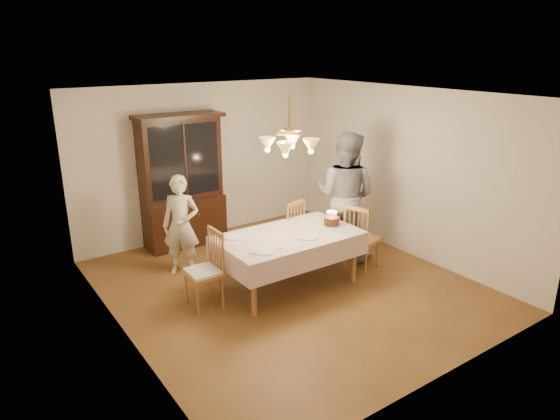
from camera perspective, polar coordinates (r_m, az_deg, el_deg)
ground at (r=7.00m, az=0.95°, el=-8.62°), size 5.00×5.00×0.00m
room_shell at (r=6.44m, az=1.02°, el=4.03°), size 5.00×5.00×5.00m
dining_table at (r=6.72m, az=0.98°, el=-3.41°), size 1.90×1.10×0.76m
china_hutch at (r=8.24m, az=-11.12°, el=2.99°), size 1.38×0.54×2.16m
chair_far_side at (r=7.58m, az=0.78°, el=-2.76°), size 0.53×0.52×1.00m
chair_left_end at (r=6.37m, az=-8.69°, el=-7.15°), size 0.43×0.45×1.00m
chair_right_end at (r=7.46m, az=9.30°, el=-3.39°), size 0.52×0.54×1.00m
elderly_woman at (r=7.25m, az=-11.24°, el=-1.74°), size 0.63×0.61×1.46m
adult_in_grey at (r=7.68m, az=7.45°, el=1.64°), size 1.10×1.19×1.97m
birthday_cake at (r=7.02m, az=5.91°, el=-1.34°), size 0.30×0.30×0.21m
place_setting_near_left at (r=6.15m, az=-1.68°, el=-4.69°), size 0.42×0.27×0.02m
place_setting_near_right at (r=6.58m, az=3.40°, el=-3.13°), size 0.39×0.24×0.02m
place_setting_far_left at (r=6.63m, az=-5.19°, el=-3.01°), size 0.41×0.27×0.02m
chandelier at (r=6.35m, az=1.04°, el=7.49°), size 0.62×0.62×0.73m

